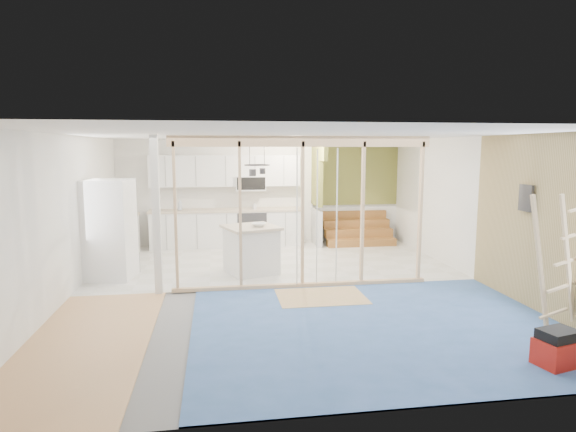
{
  "coord_description": "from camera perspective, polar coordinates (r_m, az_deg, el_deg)",
  "views": [
    {
      "loc": [
        -1.14,
        -7.92,
        2.38
      ],
      "look_at": [
        0.14,
        0.6,
        1.17
      ],
      "focal_mm": 30.0,
      "sensor_mm": 36.0,
      "label": 1
    }
  ],
  "objects": [
    {
      "name": "room",
      "position": [
        8.07,
        -0.36,
        0.3
      ],
      "size": [
        7.01,
        8.01,
        2.61
      ],
      "color": "slate",
      "rests_on": "ground"
    },
    {
      "name": "floor_overlays",
      "position": [
        8.41,
        0.08,
        -8.38
      ],
      "size": [
        7.0,
        8.0,
        0.03
      ],
      "color": "silver",
      "rests_on": "room"
    },
    {
      "name": "stud_frame",
      "position": [
        8.01,
        -2.08,
        2.32
      ],
      "size": [
        4.66,
        0.14,
        2.6
      ],
      "color": "#DAB385",
      "rests_on": "room"
    },
    {
      "name": "base_cabinets",
      "position": [
        11.45,
        -10.79,
        -1.77
      ],
      "size": [
        4.45,
        2.24,
        0.93
      ],
      "color": "white",
      "rests_on": "room"
    },
    {
      "name": "upper_cabinets",
      "position": [
        11.75,
        -7.12,
        5.2
      ],
      "size": [
        3.6,
        0.41,
        0.85
      ],
      "color": "white",
      "rests_on": "room"
    },
    {
      "name": "green_partition",
      "position": [
        12.09,
        6.77,
        1.12
      ],
      "size": [
        2.25,
        1.51,
        2.6
      ],
      "color": "olive",
      "rests_on": "room"
    },
    {
      "name": "pot_rack",
      "position": [
        9.85,
        -3.72,
        5.74
      ],
      "size": [
        0.52,
        0.52,
        0.72
      ],
      "color": "black",
      "rests_on": "room"
    },
    {
      "name": "sheathing_panel",
      "position": [
        7.59,
        29.1,
        -1.22
      ],
      "size": [
        0.02,
        4.0,
        2.6
      ],
      "primitive_type": "cube",
      "color": "tan",
      "rests_on": "room"
    },
    {
      "name": "electrical_panel",
      "position": [
        7.99,
        26.37,
        1.91
      ],
      "size": [
        0.04,
        0.3,
        0.4
      ],
      "primitive_type": "cube",
      "color": "#343438",
      "rests_on": "room"
    },
    {
      "name": "ceiling_light",
      "position": [
        11.21,
        4.59,
        8.79
      ],
      "size": [
        0.32,
        0.32,
        0.08
      ],
      "primitive_type": "cylinder",
      "color": "#FFEABF",
      "rests_on": "room"
    },
    {
      "name": "fridge",
      "position": [
        9.33,
        -20.32,
        -1.55
      ],
      "size": [
        0.9,
        0.87,
        1.83
      ],
      "rotation": [
        0.0,
        0.0,
        -0.15
      ],
      "color": "white",
      "rests_on": "room"
    },
    {
      "name": "island",
      "position": [
        9.24,
        -4.38,
        -4.04
      ],
      "size": [
        1.19,
        1.19,
        0.92
      ],
      "rotation": [
        0.0,
        0.0,
        0.33
      ],
      "color": "silver",
      "rests_on": "room"
    },
    {
      "name": "bowl",
      "position": [
        9.1,
        -3.49,
        -1.05
      ],
      "size": [
        0.34,
        0.34,
        0.07
      ],
      "primitive_type": "imported",
      "rotation": [
        0.0,
        0.0,
        -0.28
      ],
      "color": "white",
      "rests_on": "island"
    },
    {
      "name": "soap_bottle_a",
      "position": [
        11.67,
        -12.69,
        1.33
      ],
      "size": [
        0.13,
        0.13,
        0.27
      ],
      "primitive_type": "imported",
      "rotation": [
        0.0,
        0.0,
        -0.31
      ],
      "color": "#B2BBC7",
      "rests_on": "base_cabinets"
    },
    {
      "name": "soap_bottle_b",
      "position": [
        11.62,
        -4.0,
        1.23
      ],
      "size": [
        0.1,
        0.1,
        0.17
      ],
      "primitive_type": "imported",
      "rotation": [
        0.0,
        0.0,
        0.37
      ],
      "color": "silver",
      "rests_on": "base_cabinets"
    },
    {
      "name": "toolbox",
      "position": [
        6.22,
        29.3,
        -13.59
      ],
      "size": [
        0.51,
        0.43,
        0.42
      ],
      "rotation": [
        0.0,
        0.0,
        0.24
      ],
      "color": "#A3170F",
      "rests_on": "room"
    },
    {
      "name": "ladder",
      "position": [
        7.11,
        29.33,
        -4.87
      ],
      "size": [
        0.97,
        0.09,
        1.81
      ],
      "rotation": [
        0.0,
        0.0,
        0.13
      ],
      "color": "tan",
      "rests_on": "room"
    }
  ]
}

